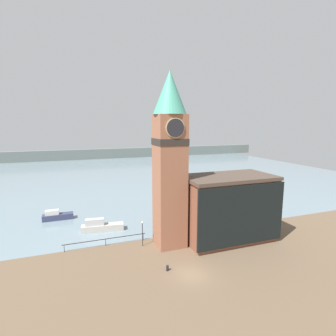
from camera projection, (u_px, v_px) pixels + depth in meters
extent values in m
plane|color=brown|center=(192.00, 274.00, 30.56)|extent=(160.00, 160.00, 0.00)
cube|color=gray|center=(110.00, 172.00, 96.51)|extent=(160.00, 120.00, 0.00)
cube|color=slate|center=(99.00, 154.00, 133.19)|extent=(180.00, 3.00, 5.00)
cube|color=#232328|center=(106.00, 239.00, 37.57)|extent=(11.73, 0.08, 0.08)
cylinder|color=#232328|center=(64.00, 249.00, 35.79)|extent=(0.07, 0.07, 1.05)
cylinder|color=#232328|center=(106.00, 242.00, 37.66)|extent=(0.07, 0.07, 1.05)
cylinder|color=#232328|center=(143.00, 237.00, 39.53)|extent=(0.07, 0.07, 1.05)
cube|color=#935B42|center=(170.00, 182.00, 36.76)|extent=(3.97, 3.97, 18.63)
cube|color=#2D2823|center=(170.00, 142.00, 35.82)|extent=(4.09, 4.09, 0.90)
cylinder|color=tan|center=(175.00, 128.00, 33.62)|extent=(2.60, 0.12, 2.60)
cylinder|color=#232328|center=(176.00, 128.00, 33.54)|extent=(2.36, 0.12, 2.36)
cylinder|color=tan|center=(184.00, 128.00, 36.20)|extent=(0.12, 2.60, 2.60)
cylinder|color=#232328|center=(184.00, 128.00, 36.23)|extent=(0.12, 2.36, 2.36)
cone|color=teal|center=(170.00, 92.00, 34.75)|extent=(4.57, 4.57, 5.72)
cube|color=brown|center=(227.00, 209.00, 39.65)|extent=(13.21, 7.09, 9.31)
cube|color=#4C3D33|center=(229.00, 177.00, 38.84)|extent=(13.61, 7.49, 0.50)
cube|color=black|center=(242.00, 216.00, 36.19)|extent=(13.71, 0.30, 8.57)
cube|color=#B7B2A8|center=(103.00, 228.00, 43.08)|extent=(6.91, 2.38, 1.07)
cube|color=#B2B2B2|center=(95.00, 222.00, 42.63)|extent=(3.09, 1.45, 1.06)
cube|color=#333856|center=(58.00, 217.00, 48.16)|extent=(5.33, 1.61, 1.06)
cube|color=silver|center=(52.00, 212.00, 47.68)|extent=(2.35, 1.12, 0.83)
cylinder|color=black|center=(167.00, 268.00, 31.29)|extent=(0.31, 0.31, 0.59)
sphere|color=black|center=(167.00, 266.00, 31.25)|extent=(0.32, 0.32, 0.32)
cylinder|color=black|center=(143.00, 235.00, 37.49)|extent=(0.10, 0.10, 3.44)
sphere|color=silver|center=(142.00, 222.00, 37.19)|extent=(0.32, 0.32, 0.32)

